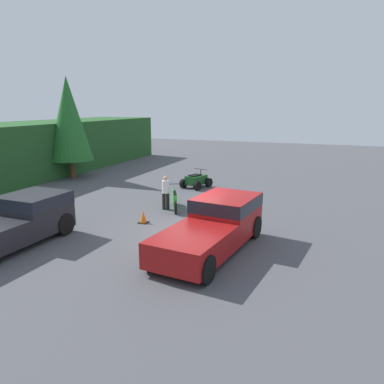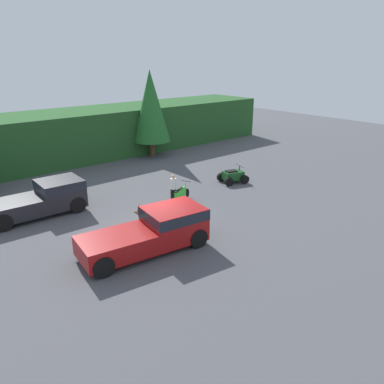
{
  "view_description": "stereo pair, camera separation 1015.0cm",
  "coord_description": "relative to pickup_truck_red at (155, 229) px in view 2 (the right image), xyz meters",
  "views": [
    {
      "loc": [
        -13.96,
        -5.48,
        5.25
      ],
      "look_at": [
        3.2,
        1.11,
        0.95
      ],
      "focal_mm": 35.0,
      "sensor_mm": 36.0,
      "label": 1
    },
    {
      "loc": [
        -9.73,
        -14.2,
        8.26
      ],
      "look_at": [
        3.2,
        1.11,
        0.95
      ],
      "focal_mm": 35.0,
      "sensor_mm": 36.0,
      "label": 2
    }
  ],
  "objects": [
    {
      "name": "quad_atv",
      "position": [
        9.56,
        4.33,
        -0.5
      ],
      "size": [
        2.14,
        1.81,
        1.16
      ],
      "rotation": [
        0.0,
        0.0,
        -0.3
      ],
      "color": "black",
      "rests_on": "ground_plane"
    },
    {
      "name": "tree_mid_left",
      "position": [
        9.53,
        14.07,
        3.31
      ],
      "size": [
        3.19,
        3.19,
        7.24
      ],
      "color": "brown",
      "rests_on": "ground_plane"
    },
    {
      "name": "pickup_truck_second",
      "position": [
        -2.3,
        7.25,
        -0.0
      ],
      "size": [
        5.11,
        2.35,
        1.77
      ],
      "rotation": [
        0.0,
        0.0,
        -0.03
      ],
      "color": "#232328",
      "rests_on": "ground_plane"
    },
    {
      "name": "traffic_cone",
      "position": [
        1.68,
        3.97,
        -0.69
      ],
      "size": [
        0.42,
        0.42,
        0.55
      ],
      "color": "black",
      "rests_on": "ground_plane"
    },
    {
      "name": "ground_plane",
      "position": [
        1.24,
        1.54,
        -0.95
      ],
      "size": [
        80.0,
        80.0,
        0.0
      ],
      "primitive_type": "plane",
      "color": "#4C4C51"
    },
    {
      "name": "rider_person",
      "position": [
        4.1,
        3.96,
        -0.01
      ],
      "size": [
        0.47,
        0.47,
        1.74
      ],
      "rotation": [
        0.0,
        0.0,
        0.4
      ],
      "color": "black",
      "rests_on": "ground_plane"
    },
    {
      "name": "hillside_backdrop",
      "position": [
        1.24,
        17.54,
        1.03
      ],
      "size": [
        44.0,
        6.0,
        3.95
      ],
      "color": "#235123",
      "rests_on": "ground_plane"
    },
    {
      "name": "dirt_bike",
      "position": [
        4.31,
        3.56,
        -0.46
      ],
      "size": [
        2.17,
        1.22,
        1.17
      ],
      "rotation": [
        0.0,
        0.0,
        0.47
      ],
      "color": "black",
      "rests_on": "ground_plane"
    },
    {
      "name": "pickup_truck_red",
      "position": [
        0.0,
        0.0,
        0.0
      ],
      "size": [
        5.91,
        2.86,
        1.77
      ],
      "rotation": [
        0.0,
        0.0,
        -0.12
      ],
      "color": "maroon",
      "rests_on": "ground_plane"
    }
  ]
}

